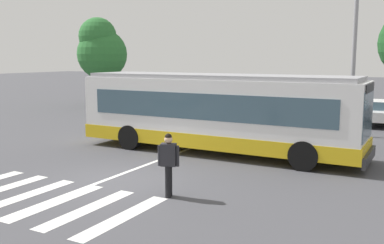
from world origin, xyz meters
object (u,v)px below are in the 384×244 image
Objects in this scene: city_transit_bus at (217,112)px; parked_car_red at (285,107)px; parked_car_blue at (246,104)px; pedestrian_crossing_street at (169,161)px; parked_car_white at (382,111)px; background_tree_left at (101,49)px; twin_arm_street_lamp at (357,4)px; parked_car_champagne at (206,102)px; parked_car_silver at (332,109)px.

city_transit_bus is 2.47× the size of parked_car_red.
city_transit_bus reaches higher than parked_car_blue.
pedestrian_crossing_street is 0.38× the size of parked_car_red.
background_tree_left is (-19.78, -0.15, 3.56)m from parked_car_white.
parked_car_blue is at bearing 104.91° from pedestrian_crossing_street.
twin_arm_street_lamp is (7.08, -4.39, 5.35)m from parked_car_blue.
parked_car_champagne is 10.82m from parked_car_white.
twin_arm_street_lamp reaches higher than parked_car_silver.
parked_car_blue is 5.36m from parked_car_silver.
parked_car_blue is at bearing 169.91° from parked_car_red.
pedestrian_crossing_street is 16.06m from parked_car_red.
parked_car_red is (5.51, -0.41, 0.00)m from parked_car_champagne.
pedestrian_crossing_street reaches higher than parked_car_red.
parked_car_champagne is 1.01× the size of parked_car_red.
parked_car_red is at bearing 95.93° from pedestrian_crossing_street.
parked_car_red is 5.35m from parked_car_white.
pedestrian_crossing_street is 0.17× the size of twin_arm_street_lamp.
pedestrian_crossing_street reaches higher than parked_car_champagne.
twin_arm_street_lamp is (2.70, 12.07, 5.14)m from pedestrian_crossing_street.
parked_car_silver is 0.99× the size of parked_car_white.
parked_car_white is (8.04, 0.12, 0.00)m from parked_car_blue.
parked_car_champagne is 0.69× the size of background_tree_left.
background_tree_left reaches higher than parked_car_blue.
parked_car_silver is 0.45× the size of twin_arm_street_lamp.
parked_car_silver is at bearing -0.33° from parked_car_blue.
parked_car_blue is 12.27m from background_tree_left.
parked_car_blue is at bearing -179.12° from parked_car_white.
city_transit_bus is at bearing -74.00° from parked_car_blue.
pedestrian_crossing_street is at bearing -77.22° from city_transit_bus.
parked_car_red and parked_car_silver have the same top height.
parked_car_white is (5.31, 0.61, 0.00)m from parked_car_red.
pedestrian_crossing_street is at bearing -93.42° from parked_car_silver.
city_transit_bus is at bearing -121.70° from twin_arm_street_lamp.
parked_car_red is at bearing 138.13° from twin_arm_street_lamp.
parked_car_red is at bearing -10.09° from parked_car_blue.
city_transit_bus is at bearing -87.89° from parked_car_red.
parked_car_blue and parked_car_red have the same top height.
twin_arm_street_lamp reaches higher than pedestrian_crossing_street.
background_tree_left reaches higher than parked_car_white.
parked_car_blue is 0.45× the size of twin_arm_street_lamp.
pedestrian_crossing_street is 17.89m from parked_car_champagne.
pedestrian_crossing_street is 0.37× the size of parked_car_white.
parked_car_silver is 2.68m from parked_car_white.
parked_car_red is (-0.38, 10.34, -0.82)m from city_transit_bus.
parked_car_silver is 7.11m from twin_arm_street_lamp.
twin_arm_street_lamp is 1.52× the size of background_tree_left.
city_transit_bus reaches higher than parked_car_champagne.
city_transit_bus reaches higher than parked_car_red.
parked_car_blue is at bearing 0.12° from background_tree_left.
parked_car_white is (10.82, 0.19, 0.00)m from parked_car_champagne.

